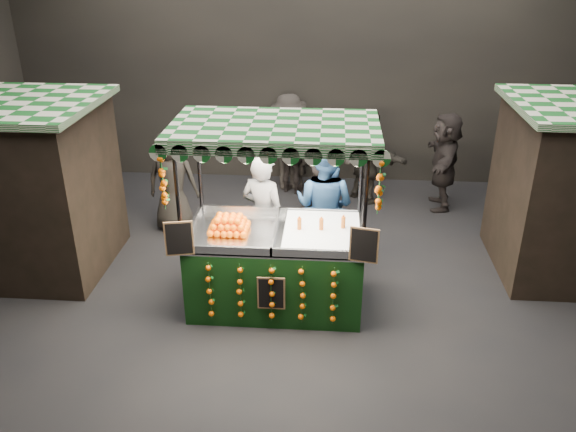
{
  "coord_description": "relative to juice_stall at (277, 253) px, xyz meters",
  "views": [
    {
      "loc": [
        0.39,
        -6.74,
        4.65
      ],
      "look_at": [
        -0.17,
        0.59,
        1.16
      ],
      "focal_mm": 36.7,
      "sensor_mm": 36.0,
      "label": 1
    }
  ],
  "objects": [
    {
      "name": "shopper_1",
      "position": [
        0.61,
        3.15,
        0.13
      ],
      "size": [
        0.99,
        0.81,
        1.88
      ],
      "rotation": [
        0.0,
        0.0,
        -0.11
      ],
      "color": "#2B2523",
      "rests_on": "ground"
    },
    {
      "name": "vendor_blue",
      "position": [
        0.61,
        1.18,
        0.19
      ],
      "size": [
        1.19,
        1.08,
        1.98
      ],
      "rotation": [
        0.0,
        0.0,
        2.72
      ],
      "color": "#2B548C",
      "rests_on": "ground"
    },
    {
      "name": "juice_stall",
      "position": [
        0.0,
        0.0,
        0.0
      ],
      "size": [
        2.68,
        1.57,
        2.59
      ],
      "color": "black",
      "rests_on": "ground"
    },
    {
      "name": "market_hall",
      "position": [
        0.29,
        -0.16,
        2.58
      ],
      "size": [
        12.1,
        10.1,
        5.05
      ],
      "color": "black",
      "rests_on": "ground"
    },
    {
      "name": "shopper_3",
      "position": [
        -0.16,
        4.26,
        0.16
      ],
      "size": [
        1.41,
        1.1,
        1.93
      ],
      "rotation": [
        0.0,
        0.0,
        0.35
      ],
      "color": "#2E2925",
      "rests_on": "ground"
    },
    {
      "name": "shopper_5",
      "position": [
        1.38,
        3.78,
        0.08
      ],
      "size": [
        1.48,
        1.58,
        1.77
      ],
      "rotation": [
        0.0,
        0.0,
        2.3
      ],
      "color": "#2B2823",
      "rests_on": "ground"
    },
    {
      "name": "shopper_6",
      "position": [
        0.01,
        4.31,
        0.08
      ],
      "size": [
        0.65,
        0.76,
        1.77
      ],
      "rotation": [
        0.0,
        0.0,
        -1.15
      ],
      "color": "black",
      "rests_on": "ground"
    },
    {
      "name": "ground",
      "position": [
        0.29,
        -0.16,
        -0.8
      ],
      "size": [
        12.0,
        12.0,
        0.0
      ],
      "primitive_type": "plane",
      "color": "black",
      "rests_on": "ground"
    },
    {
      "name": "shopper_2",
      "position": [
        -0.06,
        4.03,
        -0.01
      ],
      "size": [
        1.01,
        0.7,
        1.6
      ],
      "rotation": [
        0.0,
        0.0,
        2.77
      ],
      "color": "black",
      "rests_on": "ground"
    },
    {
      "name": "shopper_0",
      "position": [
        -3.35,
        2.3,
        0.12
      ],
      "size": [
        0.71,
        0.5,
        1.85
      ],
      "rotation": [
        0.0,
        0.0,
        -0.08
      ],
      "color": "#2C2724",
      "rests_on": "ground"
    },
    {
      "name": "shopper_7",
      "position": [
        2.78,
        3.53,
        0.11
      ],
      "size": [
        0.69,
        1.74,
        1.83
      ],
      "rotation": [
        0.0,
        0.0,
        -1.66
      ],
      "color": "#2B2423",
      "rests_on": "ground"
    },
    {
      "name": "neighbour_stall_left",
      "position": [
        -4.11,
        0.84,
        0.5
      ],
      "size": [
        3.0,
        2.2,
        2.6
      ],
      "color": "black",
      "rests_on": "ground"
    },
    {
      "name": "vendor_grey",
      "position": [
        -0.27,
        0.85,
        0.14
      ],
      "size": [
        0.81,
        0.68,
        1.89
      ],
      "rotation": [
        0.0,
        0.0,
        2.75
      ],
      "color": "slate",
      "rests_on": "ground"
    },
    {
      "name": "shopper_4",
      "position": [
        -2.0,
        2.24,
        0.08
      ],
      "size": [
        0.87,
        0.57,
        1.77
      ],
      "rotation": [
        0.0,
        0.0,
        3.14
      ],
      "color": "#2B2723",
      "rests_on": "ground"
    }
  ]
}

